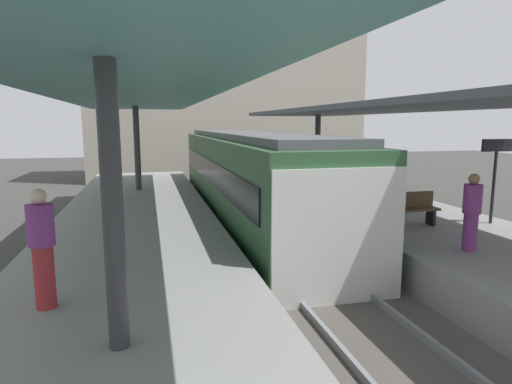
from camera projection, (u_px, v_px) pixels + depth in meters
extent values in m
plane|color=#383835|center=(291.00, 268.00, 10.82)|extent=(80.00, 80.00, 0.00)
cube|color=gray|center=(134.00, 260.00, 9.83)|extent=(4.40, 28.00, 1.00)
cube|color=gray|center=(424.00, 239.00, 11.66)|extent=(4.40, 28.00, 1.00)
cube|color=#4C4742|center=(291.00, 264.00, 10.81)|extent=(3.20, 28.00, 0.20)
cube|color=slate|center=(263.00, 260.00, 10.61)|extent=(0.08, 28.00, 0.14)
cube|color=slate|center=(318.00, 255.00, 10.95)|extent=(0.08, 28.00, 0.14)
cube|color=#2D5633|center=(247.00, 179.00, 15.23)|extent=(2.70, 15.18, 2.90)
cube|color=silver|center=(340.00, 238.00, 7.96)|extent=(2.65, 0.08, 2.60)
cube|color=black|center=(209.00, 170.00, 14.85)|extent=(0.04, 13.97, 0.76)
cube|color=black|center=(284.00, 168.00, 15.51)|extent=(0.04, 13.97, 0.76)
cube|color=#515156|center=(247.00, 135.00, 14.99)|extent=(2.16, 14.43, 0.20)
cylinder|color=#333335|center=(113.00, 210.00, 4.80)|extent=(0.24, 0.24, 3.29)
cylinder|color=#333335|center=(137.00, 148.00, 16.86)|extent=(0.24, 0.24, 3.29)
cube|color=slate|center=(129.00, 92.00, 10.56)|extent=(4.18, 21.00, 0.16)
cylinder|color=#333335|center=(317.00, 149.00, 18.72)|extent=(0.24, 0.24, 2.99)
cube|color=#3D4247|center=(401.00, 107.00, 12.44)|extent=(4.18, 21.00, 0.16)
cube|color=black|center=(393.00, 219.00, 10.86)|extent=(0.08, 0.32, 0.40)
cube|color=black|center=(431.00, 217.00, 11.12)|extent=(0.08, 0.32, 0.40)
cube|color=#4C3823|center=(413.00, 209.00, 10.96)|extent=(1.40, 0.40, 0.06)
cube|color=#4C3823|center=(409.00, 199.00, 11.09)|extent=(1.40, 0.06, 0.40)
cylinder|color=#262628|center=(494.00, 182.00, 11.15)|extent=(0.08, 0.08, 2.20)
cube|color=black|center=(497.00, 145.00, 11.00)|extent=(0.90, 0.06, 0.32)
cylinder|color=#7A337A|center=(470.00, 232.00, 8.84)|extent=(0.28, 0.28, 0.79)
cylinder|color=#7A337A|center=(473.00, 199.00, 8.73)|extent=(0.36, 0.36, 0.60)
sphere|color=#936B4C|center=(474.00, 179.00, 8.66)|extent=(0.22, 0.22, 0.22)
cylinder|color=#386B3D|center=(115.00, 187.00, 14.62)|extent=(0.28, 0.28, 0.90)
cylinder|color=#386B3D|center=(114.00, 165.00, 14.50)|extent=(0.36, 0.36, 0.64)
sphere|color=#936B4C|center=(113.00, 152.00, 14.44)|extent=(0.22, 0.22, 0.22)
cylinder|color=maroon|center=(45.00, 277.00, 6.06)|extent=(0.28, 0.28, 0.91)
cylinder|color=#7A337A|center=(40.00, 225.00, 5.94)|extent=(0.36, 0.36, 0.58)
sphere|color=beige|center=(38.00, 197.00, 5.88)|extent=(0.22, 0.22, 0.22)
cube|color=#A89E8E|center=(225.00, 96.00, 29.58)|extent=(18.00, 6.00, 11.00)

